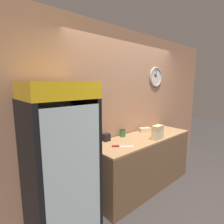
% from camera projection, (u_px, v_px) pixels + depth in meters
% --- Properties ---
extents(ground_plane, '(14.00, 14.00, 0.00)m').
position_uv_depth(ground_plane, '(190.00, 212.00, 2.48)').
color(ground_plane, '#383330').
extents(wall_back, '(5.20, 0.10, 2.70)m').
position_uv_depth(wall_back, '(128.00, 108.00, 3.18)').
color(wall_back, '#AD7A5B').
rests_on(wall_back, ground_plane).
extents(prep_counter, '(1.95, 0.65, 0.90)m').
position_uv_depth(prep_counter, '(143.00, 162.00, 3.05)').
color(prep_counter, brown).
rests_on(prep_counter, ground_plane).
extents(beverage_cooler, '(0.72, 0.66, 1.82)m').
position_uv_depth(beverage_cooler, '(58.00, 155.00, 2.01)').
color(beverage_cooler, black).
rests_on(beverage_cooler, ground_plane).
extents(sandwich_stack_bottom, '(0.21, 0.12, 0.08)m').
position_uv_depth(sandwich_stack_bottom, '(157.00, 137.00, 2.85)').
color(sandwich_stack_bottom, beige).
rests_on(sandwich_stack_bottom, prep_counter).
extents(sandwich_stack_middle, '(0.21, 0.12, 0.08)m').
position_uv_depth(sandwich_stack_middle, '(157.00, 132.00, 2.83)').
color(sandwich_stack_middle, beige).
rests_on(sandwich_stack_middle, sandwich_stack_bottom).
extents(sandwich_stack_top, '(0.21, 0.13, 0.08)m').
position_uv_depth(sandwich_stack_top, '(158.00, 128.00, 2.82)').
color(sandwich_stack_top, tan).
rests_on(sandwich_stack_top, sandwich_stack_middle).
extents(sandwich_flat_left, '(0.23, 0.18, 0.08)m').
position_uv_depth(sandwich_flat_left, '(145.00, 130.00, 3.29)').
color(sandwich_flat_left, tan).
rests_on(sandwich_flat_left, prep_counter).
extents(chefs_knife, '(0.28, 0.21, 0.02)m').
position_uv_depth(chefs_knife, '(120.00, 146.00, 2.52)').
color(chefs_knife, silver).
rests_on(chefs_knife, prep_counter).
extents(condiment_jar, '(0.10, 0.10, 0.13)m').
position_uv_depth(condiment_jar, '(123.00, 133.00, 2.99)').
color(condiment_jar, '#336B38').
rests_on(condiment_jar, prep_counter).
extents(napkin_dispenser, '(0.11, 0.09, 0.12)m').
position_uv_depth(napkin_dispenser, '(106.00, 137.00, 2.76)').
color(napkin_dispenser, black).
rests_on(napkin_dispenser, prep_counter).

